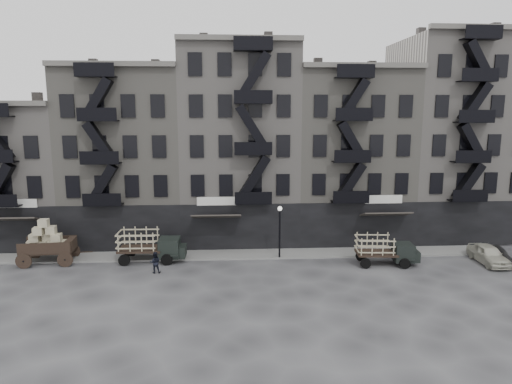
{
  "coord_description": "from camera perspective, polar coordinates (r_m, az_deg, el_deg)",
  "views": [
    {
      "loc": [
        -0.87,
        -32.0,
        11.65
      ],
      "look_at": [
        1.22,
        4.0,
        5.19
      ],
      "focal_mm": 32.0,
      "sensor_mm": 36.0,
      "label": 1
    }
  ],
  "objects": [
    {
      "name": "stake_truck_east",
      "position": [
        36.3,
        15.83,
        -6.75
      ],
      "size": [
        4.78,
        2.24,
        2.34
      ],
      "rotation": [
        0.0,
        0.0,
        -0.08
      ],
      "color": "black",
      "rests_on": "ground"
    },
    {
      "name": "car_far",
      "position": [
        40.78,
        28.71,
        -6.69
      ],
      "size": [
        1.61,
        4.33,
        1.41
      ],
      "primitive_type": "imported",
      "rotation": [
        0.0,
        0.0,
        3.11
      ],
      "color": "#2A292C",
      "rests_on": "ground"
    },
    {
      "name": "sidewalk",
      "position": [
        37.59,
        -1.85,
        -7.78
      ],
      "size": [
        55.0,
        2.5,
        0.15
      ],
      "primitive_type": "cube",
      "color": "slate",
      "rests_on": "ground"
    },
    {
      "name": "building_mideast",
      "position": [
        43.41,
        11.23,
        4.49
      ],
      "size": [
        10.0,
        11.35,
        16.2
      ],
      "color": "gray",
      "rests_on": "ground"
    },
    {
      "name": "building_east",
      "position": [
        46.82,
        23.3,
        6.1
      ],
      "size": [
        10.0,
        11.35,
        19.2
      ],
      "color": "gray",
      "rests_on": "ground"
    },
    {
      "name": "wagon",
      "position": [
        38.61,
        -24.78,
        -5.28
      ],
      "size": [
        4.27,
        2.49,
        3.49
      ],
      "rotation": [
        0.0,
        0.0,
        0.07
      ],
      "color": "black",
      "rests_on": "ground"
    },
    {
      "name": "pedestrian_mid",
      "position": [
        34.23,
        -12.5,
        -8.59
      ],
      "size": [
        0.82,
        0.67,
        1.58
      ],
      "primitive_type": "imported",
      "rotation": [
        0.0,
        0.0,
        3.25
      ],
      "color": "black",
      "rests_on": "ground"
    },
    {
      "name": "lamp_post",
      "position": [
        35.93,
        2.98,
        -4.14
      ],
      "size": [
        0.36,
        0.36,
        4.28
      ],
      "color": "black",
      "rests_on": "ground"
    },
    {
      "name": "building_center",
      "position": [
        41.95,
        -2.13,
        5.85
      ],
      "size": [
        10.0,
        11.35,
        18.2
      ],
      "color": "gray",
      "rests_on": "ground"
    },
    {
      "name": "ground",
      "position": [
        34.07,
        -1.68,
        -9.84
      ],
      "size": [
        140.0,
        140.0,
        0.0
      ],
      "primitive_type": "plane",
      "color": "#38383A",
      "rests_on": "ground"
    },
    {
      "name": "building_west",
      "position": [
        46.34,
        -27.69,
        1.99
      ],
      "size": [
        10.0,
        11.35,
        13.2
      ],
      "color": "gray",
      "rests_on": "ground"
    },
    {
      "name": "car_east",
      "position": [
        39.76,
        27.05,
        -6.94
      ],
      "size": [
        1.78,
        4.25,
        1.44
      ],
      "primitive_type": "imported",
      "rotation": [
        0.0,
        0.0,
        -0.02
      ],
      "color": "#B7B5A4",
      "rests_on": "ground"
    },
    {
      "name": "stake_truck_west",
      "position": [
        36.61,
        -13.13,
        -6.26
      ],
      "size": [
        5.18,
        2.23,
        2.58
      ],
      "rotation": [
        0.0,
        0.0,
        -0.02
      ],
      "color": "black",
      "rests_on": "ground"
    },
    {
      "name": "building_midwest",
      "position": [
        43.01,
        -15.6,
        4.25
      ],
      "size": [
        10.0,
        11.35,
        16.2
      ],
      "color": "gray",
      "rests_on": "ground"
    }
  ]
}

